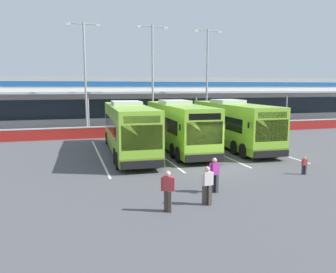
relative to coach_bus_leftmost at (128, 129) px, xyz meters
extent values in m
plane|color=#4C4C51|center=(4.17, -6.05, -1.79)|extent=(200.00, 200.00, 0.00)
cube|color=silver|center=(4.17, 20.95, 0.96)|extent=(70.00, 10.00, 5.50)
cube|color=#19232D|center=(4.17, 15.93, 0.51)|extent=(66.00, 0.08, 2.20)
cube|color=navy|center=(4.17, 15.92, 3.36)|extent=(68.00, 0.08, 0.60)
cube|color=beige|center=(4.17, 14.45, 2.41)|extent=(67.00, 3.00, 0.24)
cube|color=gray|center=(4.17, 20.95, 3.96)|extent=(70.00, 10.00, 0.50)
cylinder|color=#999999|center=(-2.03, 13.25, 0.31)|extent=(0.20, 0.20, 4.20)
cylinder|color=#999999|center=(10.37, 13.25, 0.31)|extent=(0.20, 0.20, 4.20)
cylinder|color=#999999|center=(22.77, 13.25, 0.31)|extent=(0.20, 0.20, 4.20)
cube|color=maroon|center=(4.17, 8.45, -1.29)|extent=(60.00, 0.36, 1.00)
cube|color=#B2B2B2|center=(4.17, 8.45, -0.74)|extent=(60.00, 0.40, 0.10)
cube|color=#8CC633|center=(0.00, -0.04, 0.12)|extent=(3.10, 12.10, 3.19)
cube|color=olive|center=(0.00, -0.04, -1.19)|extent=(3.12, 12.13, 0.56)
cube|color=black|center=(0.02, 0.36, 0.36)|extent=(3.02, 9.71, 0.96)
cube|color=black|center=(-0.28, -5.98, 0.26)|extent=(2.31, 0.21, 1.40)
cube|color=black|center=(-0.28, -5.99, 1.26)|extent=(2.05, 0.17, 0.40)
cube|color=silver|center=(0.04, 0.96, 1.85)|extent=(2.18, 2.89, 0.28)
cube|color=black|center=(-0.28, -6.09, -1.24)|extent=(2.45, 0.27, 0.44)
cube|color=black|center=(1.19, -5.70, 0.61)|extent=(0.09, 0.12, 0.36)
cube|color=black|center=(-1.71, -5.57, 0.61)|extent=(0.09, 0.12, 0.36)
cylinder|color=black|center=(1.40, 4.50, -1.27)|extent=(0.37, 1.05, 1.04)
cylinder|color=black|center=(-0.98, 4.61, -1.27)|extent=(0.37, 1.05, 1.04)
cylinder|color=black|center=(1.04, -3.29, -1.27)|extent=(0.37, 1.05, 1.04)
cylinder|color=black|center=(-1.34, -3.18, -1.27)|extent=(0.37, 1.05, 1.04)
cylinder|color=black|center=(0.98, -4.69, -1.27)|extent=(0.37, 1.05, 1.04)
cylinder|color=black|center=(-1.41, -4.58, -1.27)|extent=(0.37, 1.05, 1.04)
cube|color=#8CC633|center=(4.00, 0.65, 0.12)|extent=(3.10, 12.10, 3.19)
cube|color=olive|center=(4.00, 0.65, -1.19)|extent=(3.12, 12.13, 0.56)
cube|color=black|center=(4.02, 1.05, 0.36)|extent=(3.02, 9.71, 0.96)
cube|color=black|center=(3.73, -5.30, 0.26)|extent=(2.31, 0.21, 1.40)
cube|color=black|center=(3.73, -5.31, 1.26)|extent=(2.05, 0.17, 0.40)
cube|color=silver|center=(4.05, 1.65, 1.85)|extent=(2.18, 2.89, 0.28)
cube|color=black|center=(3.72, -5.41, -1.24)|extent=(2.45, 0.27, 0.44)
cube|color=black|center=(5.20, -5.01, 0.61)|extent=(0.09, 0.12, 0.36)
cube|color=black|center=(2.29, -4.88, 0.61)|extent=(0.09, 0.12, 0.36)
cylinder|color=black|center=(5.41, 5.19, -1.27)|extent=(0.37, 1.05, 1.04)
cylinder|color=black|center=(3.02, 5.30, -1.27)|extent=(0.37, 1.05, 1.04)
cylinder|color=black|center=(5.05, -2.61, -1.27)|extent=(0.37, 1.05, 1.04)
cylinder|color=black|center=(2.66, -2.50, -1.27)|extent=(0.37, 1.05, 1.04)
cylinder|color=black|center=(4.98, -4.00, -1.27)|extent=(0.37, 1.05, 1.04)
cylinder|color=black|center=(2.60, -3.89, -1.27)|extent=(0.37, 1.05, 1.04)
cube|color=#8CC633|center=(8.59, 0.57, 0.12)|extent=(3.10, 12.10, 3.19)
cube|color=olive|center=(8.59, 0.57, -1.19)|extent=(3.12, 12.13, 0.56)
cube|color=black|center=(8.61, 0.97, 0.36)|extent=(3.02, 9.71, 0.96)
cube|color=black|center=(8.32, -5.37, 0.26)|extent=(2.31, 0.21, 1.40)
cube|color=black|center=(8.32, -5.38, 1.26)|extent=(2.05, 0.17, 0.40)
cube|color=silver|center=(8.64, 1.57, 1.85)|extent=(2.18, 2.89, 0.28)
cube|color=black|center=(8.31, -5.48, -1.24)|extent=(2.45, 0.27, 0.44)
cube|color=black|center=(9.79, -5.09, 0.61)|extent=(0.09, 0.12, 0.36)
cube|color=black|center=(6.88, -4.95, 0.61)|extent=(0.09, 0.12, 0.36)
cylinder|color=black|center=(10.00, 5.11, -1.27)|extent=(0.37, 1.05, 1.04)
cylinder|color=black|center=(7.61, 5.22, -1.27)|extent=(0.37, 1.05, 1.04)
cylinder|color=black|center=(9.64, -2.68, -1.27)|extent=(0.37, 1.05, 1.04)
cylinder|color=black|center=(7.25, -2.57, -1.27)|extent=(0.37, 1.05, 1.04)
cylinder|color=black|center=(9.58, -4.08, -1.27)|extent=(0.37, 1.05, 1.04)
cylinder|color=black|center=(7.19, -3.97, -1.27)|extent=(0.37, 1.05, 1.04)
cube|color=silver|center=(-2.13, -0.05, -1.78)|extent=(0.14, 13.00, 0.01)
cube|color=silver|center=(2.07, -0.05, -1.78)|extent=(0.14, 13.00, 0.01)
cube|color=silver|center=(6.27, -0.05, -1.78)|extent=(0.14, 13.00, 0.01)
cube|color=silver|center=(10.47, -0.05, -1.78)|extent=(0.14, 13.00, 0.01)
cube|color=#33333D|center=(2.08, -10.18, -1.37)|extent=(0.18, 0.21, 0.84)
cube|color=#33333D|center=(2.27, -10.26, -1.37)|extent=(0.18, 0.21, 0.84)
cube|color=#A32D89|center=(2.17, -10.22, -0.67)|extent=(0.38, 0.29, 0.56)
cube|color=#A32D89|center=(1.96, -10.27, -0.69)|extent=(0.11, 0.12, 0.54)
cube|color=#A32D89|center=(2.39, -10.17, -0.69)|extent=(0.11, 0.12, 0.54)
sphere|color=#DBB293|center=(2.17, -10.22, -0.28)|extent=(0.22, 0.22, 0.22)
cube|color=maroon|center=(1.89, -10.27, -1.16)|extent=(0.18, 0.30, 0.22)
cylinder|color=maroon|center=(1.89, -10.27, -0.98)|extent=(0.02, 0.02, 0.16)
cube|color=#4C4238|center=(1.12, -11.62, -1.37)|extent=(0.15, 0.19, 0.84)
cube|color=#4C4238|center=(1.29, -11.73, -1.37)|extent=(0.15, 0.19, 0.84)
cube|color=silver|center=(1.20, -11.68, -0.67)|extent=(0.36, 0.25, 0.56)
cube|color=silver|center=(0.98, -11.70, -0.69)|extent=(0.10, 0.11, 0.54)
cube|color=silver|center=(1.42, -11.66, -0.69)|extent=(0.10, 0.11, 0.54)
sphere|color=tan|center=(1.20, -11.68, -0.28)|extent=(0.22, 0.22, 0.22)
cube|color=#33333D|center=(8.26, -8.63, -1.53)|extent=(0.10, 0.12, 0.52)
cube|color=#33333D|center=(8.35, -8.72, -1.53)|extent=(0.10, 0.12, 0.52)
cube|color=#B23838|center=(8.31, -8.67, -1.09)|extent=(0.23, 0.16, 0.35)
cube|color=#B23838|center=(8.17, -8.66, -1.11)|extent=(0.06, 0.07, 0.33)
cube|color=#B23838|center=(8.44, -8.69, -1.11)|extent=(0.06, 0.07, 0.33)
sphere|color=tan|center=(8.31, -8.67, -0.85)|extent=(0.14, 0.14, 0.14)
cube|color=#4C4238|center=(-0.61, -11.85, -1.37)|extent=(0.20, 0.22, 0.84)
cube|color=#4C4238|center=(-0.51, -12.03, -1.37)|extent=(0.20, 0.22, 0.84)
cube|color=#B23838|center=(-0.56, -11.94, -0.67)|extent=(0.40, 0.33, 0.56)
cube|color=#B23838|center=(-0.76, -11.86, -0.69)|extent=(0.12, 0.13, 0.54)
cube|color=#B23838|center=(-0.36, -12.03, -0.69)|extent=(0.12, 0.13, 0.54)
sphere|color=#DBB293|center=(-0.56, -11.94, -0.28)|extent=(0.22, 0.22, 0.22)
cylinder|color=#9E9EA3|center=(-2.34, 10.78, 3.71)|extent=(0.20, 0.20, 11.00)
cylinder|color=#9E9EA3|center=(-2.34, 10.78, 9.06)|extent=(2.80, 0.10, 0.10)
cube|color=silver|center=(-3.74, 10.78, 8.96)|extent=(0.44, 0.28, 0.20)
cube|color=silver|center=(-0.94, 10.78, 8.96)|extent=(0.44, 0.28, 0.20)
cylinder|color=#9E9EA3|center=(4.39, 10.27, 3.71)|extent=(0.20, 0.20, 11.00)
cylinder|color=#9E9EA3|center=(4.39, 10.27, 9.06)|extent=(2.80, 0.10, 0.10)
cube|color=silver|center=(2.99, 10.27, 8.96)|extent=(0.44, 0.28, 0.20)
cube|color=silver|center=(5.79, 10.27, 8.96)|extent=(0.44, 0.28, 0.20)
cylinder|color=#9E9EA3|center=(10.76, 11.03, 3.71)|extent=(0.20, 0.20, 11.00)
cylinder|color=#9E9EA3|center=(10.76, 11.03, 9.06)|extent=(2.80, 0.10, 0.10)
cube|color=silver|center=(9.36, 11.03, 8.96)|extent=(0.44, 0.28, 0.20)
cube|color=silver|center=(12.16, 11.03, 8.96)|extent=(0.44, 0.28, 0.20)
camera|label=1|loc=(-4.16, -24.12, 3.03)|focal=36.27mm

